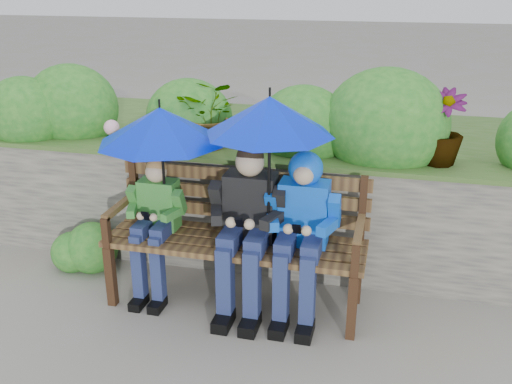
% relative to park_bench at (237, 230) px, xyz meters
% --- Properties ---
extents(ground, '(60.00, 60.00, 0.00)m').
position_rel_park_bench_xyz_m(ground, '(0.17, -0.18, -0.59)').
color(ground, gray).
rests_on(ground, ground).
extents(garden_backdrop, '(8.00, 2.83, 1.79)m').
position_rel_park_bench_xyz_m(garden_backdrop, '(0.17, 1.43, 0.00)').
color(garden_backdrop, '#53504D').
rests_on(garden_backdrop, ground).
extents(park_bench, '(1.98, 0.58, 1.05)m').
position_rel_park_bench_xyz_m(park_bench, '(0.00, 0.00, 0.00)').
color(park_bench, '#311D10').
rests_on(park_bench, ground).
extents(boy_left, '(0.44, 0.51, 1.12)m').
position_rel_park_bench_xyz_m(boy_left, '(-0.64, -0.09, 0.06)').
color(boy_left, '#358B2A').
rests_on(boy_left, ground).
extents(boy_middle, '(0.57, 0.66, 1.29)m').
position_rel_park_bench_xyz_m(boy_middle, '(0.10, -0.11, 0.13)').
color(boy_middle, black).
rests_on(boy_middle, ground).
extents(boy_right, '(0.54, 0.65, 1.25)m').
position_rel_park_bench_xyz_m(boy_right, '(0.51, -0.09, 0.16)').
color(boy_right, '#1844B2').
rests_on(boy_right, ground).
extents(umbrella_left, '(0.96, 0.96, 0.83)m').
position_rel_park_bench_xyz_m(umbrella_left, '(-0.56, -0.05, 0.80)').
color(umbrella_left, '#001FDC').
rests_on(umbrella_left, ground).
extents(umbrella_right, '(0.91, 0.91, 0.94)m').
position_rel_park_bench_xyz_m(umbrella_right, '(0.27, -0.11, 0.93)').
color(umbrella_right, '#001FDC').
rests_on(umbrella_right, ground).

